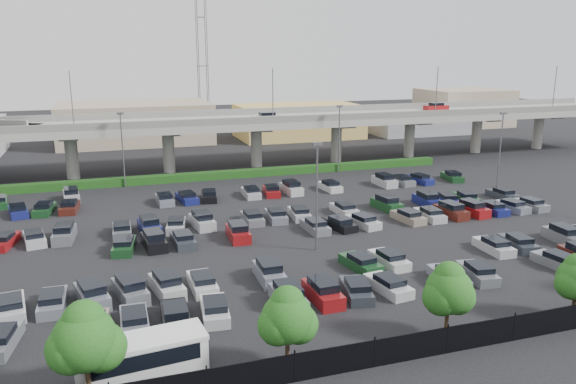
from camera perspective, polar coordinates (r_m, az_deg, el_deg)
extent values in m
plane|color=black|center=(60.54, 0.15, -3.45)|extent=(280.00, 280.00, 0.00)
cube|color=gray|center=(89.34, -6.39, 6.96)|extent=(150.00, 13.00, 1.10)
cube|color=#60615C|center=(83.15, -5.50, 7.18)|extent=(150.00, 0.50, 1.00)
cube|color=#60615C|center=(95.30, -7.20, 8.02)|extent=(150.00, 0.50, 1.00)
cylinder|color=gray|center=(88.17, -21.12, 3.43)|extent=(1.80, 1.80, 6.70)
cube|color=#60615C|center=(87.69, -21.30, 5.45)|extent=(2.60, 9.75, 0.50)
cylinder|color=gray|center=(88.52, -12.04, 4.11)|extent=(1.80, 1.80, 6.70)
cube|color=#60615C|center=(88.04, -12.14, 6.13)|extent=(2.60, 9.75, 0.50)
cylinder|color=gray|center=(91.05, -3.23, 4.68)|extent=(1.80, 1.80, 6.70)
cube|color=#60615C|center=(90.58, -3.26, 6.64)|extent=(2.60, 9.75, 0.50)
cylinder|color=gray|center=(95.58, 4.93, 5.10)|extent=(1.80, 1.80, 6.70)
cube|color=#60615C|center=(95.14, 4.97, 6.97)|extent=(2.60, 9.75, 0.50)
cylinder|color=gray|center=(101.85, 12.23, 5.39)|extent=(1.80, 1.80, 6.70)
cube|color=#60615C|center=(101.44, 12.32, 7.15)|extent=(2.60, 9.75, 0.50)
cylinder|color=gray|center=(109.56, 18.59, 5.57)|extent=(1.80, 1.80, 6.70)
cube|color=#60615C|center=(109.18, 18.72, 7.20)|extent=(2.60, 9.75, 0.50)
cylinder|color=gray|center=(118.43, 24.07, 5.67)|extent=(1.80, 1.80, 6.70)
cube|color=#60615C|center=(118.08, 24.22, 7.18)|extent=(2.60, 9.75, 0.50)
cube|color=#B5B5BA|center=(87.77, -2.13, 7.54)|extent=(4.40, 1.82, 0.82)
cube|color=black|center=(87.70, -2.13, 7.95)|extent=(2.30, 1.60, 0.50)
cube|color=maroon|center=(107.46, 14.81, 8.30)|extent=(4.40, 1.82, 0.82)
cube|color=black|center=(107.40, 14.83, 8.63)|extent=(2.30, 1.60, 0.50)
cylinder|color=#55545A|center=(81.01, -21.11, 8.61)|extent=(0.14, 0.14, 8.00)
cylinder|color=#55545A|center=(84.47, -1.55, 9.73)|extent=(0.14, 0.14, 8.00)
cylinder|color=#55545A|center=(96.31, 14.86, 9.82)|extent=(0.14, 0.14, 8.00)
cylinder|color=#55545A|center=(111.16, 25.45, 9.45)|extent=(0.14, 0.14, 8.00)
cube|color=#164012|center=(83.72, -5.26, 1.85)|extent=(66.00, 1.60, 1.10)
cube|color=black|center=(36.76, 14.53, -14.61)|extent=(70.00, 0.06, 1.80)
cylinder|color=black|center=(32.15, -8.25, -18.59)|extent=(0.10, 0.10, 2.00)
cylinder|color=black|center=(33.18, 0.68, -17.30)|extent=(0.10, 0.10, 2.00)
cylinder|color=black|center=(34.90, 8.78, -15.77)|extent=(0.10, 0.10, 2.00)
cylinder|color=black|center=(37.22, 15.88, -14.15)|extent=(0.10, 0.10, 2.00)
cylinder|color=black|center=(40.03, 21.98, -12.58)|extent=(0.10, 0.10, 2.00)
cylinder|color=black|center=(43.24, 27.17, -11.11)|extent=(0.10, 0.10, 2.00)
sphere|color=#194412|center=(31.88, -19.95, -13.93)|extent=(3.39, 3.39, 3.39)
sphere|color=#194412|center=(32.21, -18.41, -14.71)|extent=(2.67, 2.67, 2.67)
sphere|color=#194412|center=(32.02, -21.12, -14.65)|extent=(2.67, 2.67, 2.67)
sphere|color=#194412|center=(31.55, -20.02, -12.26)|extent=(2.30, 2.30, 2.30)
cylinder|color=#332316|center=(34.26, -0.07, -16.23)|extent=(0.26, 0.26, 1.96)
sphere|color=#194412|center=(33.12, -0.07, -12.67)|extent=(3.04, 3.04, 3.04)
sphere|color=#194412|center=(33.65, 1.05, -13.25)|extent=(2.39, 2.39, 2.39)
sphere|color=#194412|center=(33.04, -1.04, -13.37)|extent=(2.39, 2.39, 2.39)
sphere|color=#194412|center=(32.85, -0.07, -11.21)|extent=(2.06, 2.06, 2.06)
cylinder|color=#332316|center=(38.91, 15.78, -12.86)|extent=(0.26, 0.26, 1.97)
sphere|color=#194412|center=(37.90, 16.03, -9.61)|extent=(3.07, 3.07, 3.07)
sphere|color=#194412|center=(38.57, 16.78, -10.12)|extent=(2.41, 2.41, 2.41)
sphere|color=#194412|center=(37.65, 15.29, -10.27)|extent=(2.41, 2.41, 2.41)
sphere|color=#194412|center=(37.67, 16.07, -8.31)|extent=(2.08, 2.08, 2.08)
cylinder|color=#332316|center=(44.69, 26.99, -10.42)|extent=(0.26, 0.26, 1.80)
sphere|color=#194412|center=(43.56, 26.83, -8.32)|extent=(2.19, 2.19, 2.19)
cube|color=silver|center=(34.73, -14.63, -16.13)|extent=(7.50, 3.17, 2.13)
cube|color=black|center=(34.48, -14.68, -15.40)|extent=(6.50, 3.12, 0.96)
cube|color=silver|center=(34.15, -14.76, -14.41)|extent=(7.61, 3.28, 0.25)
cube|color=slate|center=(41.09, -27.19, -13.36)|extent=(2.48, 4.63, 0.82)
cube|color=gray|center=(40.47, -19.31, -12.96)|extent=(2.42, 4.61, 0.82)
cube|color=black|center=(40.02, -19.39, -12.28)|extent=(1.91, 2.50, 0.50)
cube|color=slate|center=(40.45, -15.33, -12.66)|extent=(1.86, 4.42, 0.82)
cube|color=black|center=(39.99, -15.37, -11.98)|extent=(1.62, 2.31, 0.50)
cube|color=black|center=(40.61, -11.37, -12.30)|extent=(2.00, 4.47, 0.82)
cube|color=black|center=(40.15, -11.38, -11.62)|extent=(1.70, 2.36, 0.50)
cube|color=silver|center=(40.95, -7.47, -11.90)|extent=(2.24, 4.56, 0.82)
cube|color=black|center=(40.50, -7.44, -11.22)|extent=(1.82, 2.45, 0.50)
cube|color=slate|center=(42.12, 0.02, -10.82)|extent=(1.86, 4.41, 1.05)
cube|color=black|center=(41.78, 0.02, -9.80)|extent=(1.62, 2.61, 0.65)
cube|color=maroon|center=(42.98, 3.56, -10.32)|extent=(1.93, 4.45, 1.05)
cube|color=black|center=(42.65, 3.58, -9.32)|extent=(1.67, 2.64, 0.65)
cube|color=#2D333B|center=(44.05, 6.93, -9.94)|extent=(2.65, 4.67, 0.82)
cube|color=black|center=(43.63, 7.07, -9.28)|extent=(2.02, 2.57, 0.50)
cube|color=silver|center=(45.21, 10.14, -9.41)|extent=(2.42, 4.61, 0.82)
cube|color=black|center=(44.80, 10.29, -8.76)|extent=(1.91, 2.50, 0.50)
cube|color=slate|center=(47.92, 16.00, -8.36)|extent=(2.24, 4.56, 0.82)
cube|color=black|center=(47.54, 16.19, -7.74)|extent=(1.82, 2.45, 0.50)
cube|color=slate|center=(49.45, 18.67, -7.85)|extent=(2.41, 4.61, 0.82)
cube|color=black|center=(49.08, 18.87, -7.25)|extent=(1.90, 2.50, 0.50)
cube|color=slate|center=(54.62, 25.68, -6.44)|extent=(2.38, 4.60, 0.82)
cube|color=black|center=(54.28, 25.89, -5.88)|extent=(1.89, 2.49, 0.50)
cube|color=silver|center=(45.56, -26.28, -10.54)|extent=(2.45, 4.62, 0.82)
cube|color=black|center=(45.13, -26.40, -9.91)|extent=(1.92, 2.51, 0.50)
cube|color=slate|center=(45.20, -22.79, -10.35)|extent=(1.91, 4.44, 0.82)
cube|color=black|center=(44.77, -22.88, -9.72)|extent=(1.65, 2.33, 0.50)
cube|color=slate|center=(44.96, -19.27, -9.99)|extent=(2.78, 4.70, 1.05)
cube|color=black|center=(44.64, -19.35, -9.03)|extent=(2.16, 2.90, 0.65)
cube|color=slate|center=(44.94, -15.72, -9.72)|extent=(2.75, 4.69, 1.05)
cube|color=black|center=(44.62, -15.79, -8.76)|extent=(2.14, 2.89, 0.65)
cube|color=silver|center=(45.08, -12.19, -9.42)|extent=(2.56, 4.65, 1.05)
cube|color=black|center=(44.76, -12.24, -8.46)|extent=(2.03, 2.84, 0.65)
cube|color=silver|center=(45.44, -8.69, -9.22)|extent=(1.90, 4.43, 0.82)
cube|color=black|center=(45.01, -8.68, -8.58)|extent=(1.65, 2.33, 0.50)
cube|color=slate|center=(46.49, -1.93, -8.35)|extent=(1.90, 4.43, 1.05)
cube|color=black|center=(46.19, -1.94, -7.41)|extent=(1.65, 2.63, 0.65)
cube|color=#18431F|center=(49.31, 7.38, -7.26)|extent=(2.50, 4.63, 0.82)
cube|color=black|center=(48.92, 7.50, -6.65)|extent=(1.95, 2.53, 0.50)
cube|color=silver|center=(50.50, 10.22, -6.84)|extent=(2.18, 4.54, 0.82)
cube|color=black|center=(50.12, 10.36, -6.25)|extent=(1.79, 2.43, 0.50)
cube|color=#B5B5BA|center=(56.36, 20.16, -5.27)|extent=(1.97, 4.46, 0.82)
cube|color=black|center=(56.02, 20.34, -4.72)|extent=(1.68, 2.35, 0.50)
cube|color=#2D333B|center=(58.06, 22.30, -4.90)|extent=(2.35, 4.59, 0.82)
cube|color=black|center=(57.73, 22.49, -4.37)|extent=(1.87, 2.48, 0.50)
cube|color=slate|center=(61.65, 26.23, -4.12)|extent=(2.10, 4.51, 1.05)
cube|color=black|center=(61.42, 26.31, -3.39)|extent=(1.77, 2.70, 0.65)
cube|color=#18431F|center=(55.25, -16.31, -5.35)|extent=(2.51, 4.64, 0.82)
cube|color=black|center=(54.86, -16.34, -4.79)|extent=(1.95, 2.53, 0.50)
cube|color=black|center=(55.33, -13.46, -5.00)|extent=(2.24, 4.56, 1.05)
cube|color=black|center=(55.07, -13.51, -4.20)|extent=(1.85, 2.74, 0.65)
cube|color=#2D333B|center=(55.61, -10.63, -4.87)|extent=(2.08, 4.50, 0.82)
cube|color=black|center=(55.23, -10.63, -4.32)|extent=(1.73, 2.39, 0.50)
cube|color=maroon|center=(56.48, -5.09, -4.26)|extent=(1.98, 4.46, 1.05)
cube|color=black|center=(56.23, -5.11, -3.46)|extent=(1.69, 2.66, 0.65)
cube|color=slate|center=(58.82, 2.77, -3.58)|extent=(1.97, 4.46, 0.82)
cube|color=black|center=(58.45, 2.85, -3.05)|extent=(1.68, 2.36, 0.50)
cube|color=black|center=(59.82, 5.24, -3.32)|extent=(2.63, 4.67, 0.82)
cube|color=black|center=(59.47, 5.32, -2.79)|extent=(2.01, 2.56, 0.50)
cube|color=#B5B5BA|center=(60.93, 7.61, -3.06)|extent=(2.65, 4.67, 0.82)
cube|color=black|center=(60.58, 7.71, -2.54)|extent=(2.02, 2.57, 0.50)
cube|color=gray|center=(63.45, 12.10, -2.56)|extent=(2.36, 4.59, 0.82)
cube|color=black|center=(63.11, 12.22, -2.06)|extent=(1.88, 2.48, 0.50)
cube|color=#B5B5BA|center=(64.85, 14.20, -2.32)|extent=(1.90, 4.43, 0.82)
cube|color=black|center=(64.51, 14.33, -1.83)|extent=(1.64, 2.33, 0.50)
cube|color=#4B1B14|center=(66.30, 16.22, -1.99)|extent=(2.25, 4.56, 1.05)
cube|color=black|center=(66.08, 16.27, -1.30)|extent=(1.85, 2.75, 0.65)
cube|color=maroon|center=(67.86, 18.14, -1.76)|extent=(2.34, 4.59, 1.05)
cube|color=black|center=(67.65, 18.20, -1.09)|extent=(1.91, 2.78, 0.65)
cube|color=navy|center=(69.52, 19.97, -1.64)|extent=(1.91, 4.44, 0.82)
cube|color=black|center=(69.21, 20.11, -1.18)|extent=(1.65, 2.33, 0.50)
cube|color=slate|center=(71.23, 21.71, -1.43)|extent=(2.50, 4.64, 0.82)
cube|color=black|center=(70.93, 21.86, -0.98)|extent=(1.95, 2.53, 0.50)
cube|color=slate|center=(73.00, 23.38, -1.23)|extent=(2.10, 4.51, 0.82)
cube|color=black|center=(72.70, 23.53, -0.79)|extent=(1.75, 2.40, 0.50)
cube|color=maroon|center=(60.82, -26.93, -4.55)|extent=(2.70, 4.68, 0.82)
cube|color=black|center=(60.46, -27.02, -4.04)|extent=(2.05, 2.59, 0.50)
cube|color=#B5B5BA|center=(60.43, -24.35, -4.38)|extent=(2.62, 4.66, 0.82)
cube|color=black|center=(60.06, -24.43, -3.87)|extent=(2.01, 2.56, 0.50)
cube|color=slate|center=(60.13, -21.76, -4.10)|extent=(2.22, 4.55, 1.05)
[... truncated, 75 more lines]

